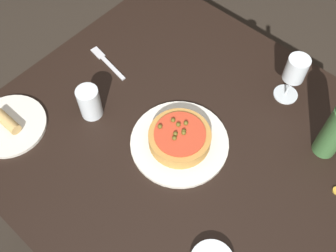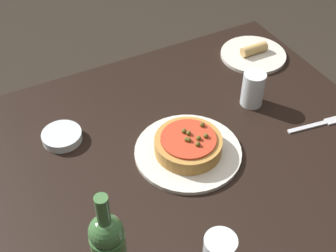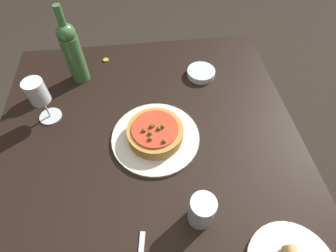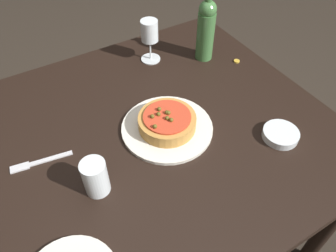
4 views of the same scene
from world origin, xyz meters
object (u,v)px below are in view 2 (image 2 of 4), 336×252
Objects in this scene: side_plate at (253,54)px; side_bowl at (62,136)px; dining_table at (198,178)px; fork at (319,124)px; water_cup at (253,89)px; pizza at (188,144)px; dinner_plate at (188,152)px.

side_bowl is at bearing -173.03° from side_plate.
side_bowl reaches higher than dining_table.
fork is at bearing -94.69° from side_plate.
water_cup is at bearing -126.70° from side_plate.
side_bowl is 0.76m from fork.
pizza is 1.02× the size of fork.
pizza is 0.30m from water_cup.
water_cup is at bearing 133.41° from fork.
fork is (0.41, -0.08, -0.00)m from dinner_plate.
fork is 0.39m from side_plate.
side_bowl is (-0.29, 0.22, -0.02)m from pizza.
dining_table is 9.79× the size of side_bowl.
side_bowl reaches higher than fork.
dinner_plate is 0.30m from water_cup.
fork is at bearing -7.89° from dining_table.
dining_table is at bearing -179.10° from fork.
side_plate reaches higher than dinner_plate.
dinner_plate is 2.67× the size of water_cup.
pizza reaches higher than dinner_plate.
water_cup is (0.28, 0.10, 0.05)m from dinner_plate.
side_bowl is 0.63× the size of fork.
pizza is 0.53m from side_plate.
dinner_plate is at bearing 166.92° from pizza.
fork is at bearing -55.39° from water_cup.
water_cup reaches higher than dining_table.
dining_table is 0.41m from side_bowl.
dinner_plate is at bearing -160.80° from water_cup.
dinner_plate is 1.63× the size of fork.
side_plate is (0.42, 0.33, 0.10)m from dining_table.
dinner_plate is 1.31× the size of side_plate.
pizza is at bearing 129.13° from dining_table.
fork is (0.40, -0.08, -0.03)m from pizza.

